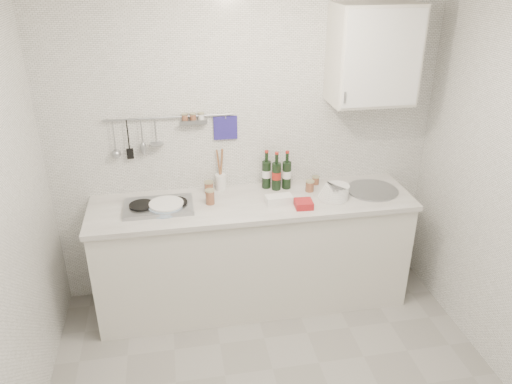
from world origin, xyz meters
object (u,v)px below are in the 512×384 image
plate_stack_sink (335,192)px  utensil_crock (221,180)px  wall_cabinet (374,55)px  wine_bottles (277,170)px  plate_stack_hob (165,207)px

plate_stack_sink → utensil_crock: (-0.84, 0.30, 0.03)m
wall_cabinet → wine_bottles: (-0.68, 0.06, -0.87)m
wall_cabinet → plate_stack_sink: 1.04m
plate_stack_hob → utensil_crock: size_ratio=0.80×
plate_stack_sink → wine_bottles: bearing=148.9°
plate_stack_sink → utensil_crock: 0.89m
utensil_crock → plate_stack_hob: bearing=-147.9°
wall_cabinet → plate_stack_sink: (-0.28, -0.18, -0.98)m
wine_bottles → utensil_crock: utensil_crock is taller
plate_stack_sink → utensil_crock: bearing=160.2°
wall_cabinet → wine_bottles: wall_cabinet is taller
wine_bottles → wall_cabinet: bearing=-5.4°
plate_stack_hob → utensil_crock: 0.52m
plate_stack_hob → plate_stack_sink: plate_stack_sink is taller
wall_cabinet → utensil_crock: (-1.11, 0.12, -0.95)m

